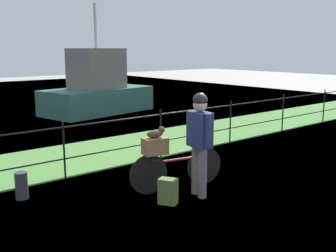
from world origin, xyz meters
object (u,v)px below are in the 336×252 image
Objects in this scene: wooden_crate at (155,146)px; cyclist_person at (200,135)px; terrier_dog at (156,133)px; bicycle_main at (176,169)px; mooring_bollard at (21,186)px; moored_boat_near at (97,90)px; backpack_on_paving at (168,191)px.

wooden_crate is 0.75m from cyclist_person.
wooden_crate is 0.21m from terrier_dog.
cyclist_person reaches higher than bicycle_main.
terrier_dog is (0.02, -0.01, 0.21)m from wooden_crate.
mooring_bollard is at bearing 147.81° from wooden_crate.
terrier_dog is at bearing -113.55° from moored_boat_near.
terrier_dog is 0.19× the size of cyclist_person.
wooden_crate is 2.21m from mooring_bollard.
moored_boat_near reaches higher than mooring_bollard.
wooden_crate reaches higher than mooring_bollard.
terrier_dog is at bearing -11.82° from wooden_crate.
terrier_dog is at bearing -31.96° from mooring_bollard.
terrier_dog is at bearing 128.58° from cyclist_person.
wooden_crate is at bearing -32.19° from mooring_bollard.
bicycle_main is at bearing -111.15° from moored_boat_near.
mooring_bollard is at bearing -164.32° from backpack_on_paving.
bicycle_main is 1.02× the size of cyclist_person.
cyclist_person is (0.44, -0.55, -0.01)m from terrier_dog.
wooden_crate is at bearing 129.83° from cyclist_person.
bicycle_main is 4.28× the size of backpack_on_paving.
cyclist_person is 9.20m from moored_boat_near.
bicycle_main reaches higher than backpack_on_paving.
backpack_on_paving is 0.92× the size of mooring_bollard.
bicycle_main is at bearing 98.81° from cyclist_person.
wooden_crate is at bearing -113.70° from moored_boat_near.
backpack_on_paving is at bearing 175.26° from cyclist_person.
mooring_bollard is (-1.83, 1.14, -0.79)m from terrier_dog.
cyclist_person is at bearing -109.66° from moored_boat_near.
moored_boat_near is (3.56, 8.11, 0.05)m from wooden_crate.
backpack_on_paving is at bearing -108.50° from terrier_dog.
cyclist_person is 2.94m from mooring_bollard.
bicycle_main is 0.40× the size of moored_boat_near.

